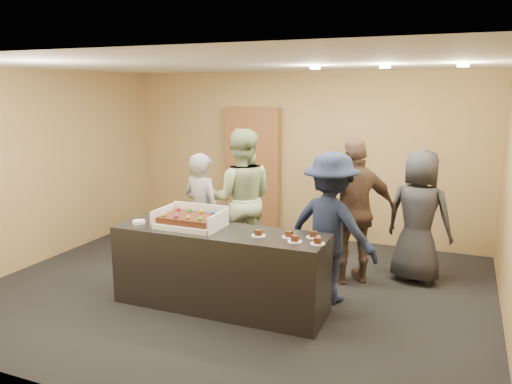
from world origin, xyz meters
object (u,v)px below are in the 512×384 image
at_px(sheet_cake, 190,218).
at_px(person_sage_man, 241,199).
at_px(person_server_grey, 202,213).
at_px(cake_box, 191,222).
at_px(storage_cabinet, 253,171).
at_px(person_navy_man, 330,228).
at_px(person_brown_extra, 355,212).
at_px(plate_stack, 139,222).
at_px(person_dark_suit, 419,216).
at_px(serving_counter, 220,269).

height_order(sheet_cake, person_sage_man, person_sage_man).
relative_size(sheet_cake, person_sage_man, 0.33).
bearing_deg(person_server_grey, cake_box, 125.97).
bearing_deg(storage_cabinet, person_navy_man, -49.71).
distance_m(person_navy_man, person_brown_extra, 0.69).
xyz_separation_m(plate_stack, person_brown_extra, (2.21, 1.44, 0.01)).
xyz_separation_m(sheet_cake, person_server_grey, (-0.38, 0.97, -0.19)).
xyz_separation_m(storage_cabinet, person_brown_extra, (2.09, -1.63, -0.14)).
bearing_deg(person_brown_extra, cake_box, 7.14).
distance_m(sheet_cake, person_navy_man, 1.60).
distance_m(person_brown_extra, person_dark_suit, 0.82).
height_order(sheet_cake, person_brown_extra, person_brown_extra).
bearing_deg(person_navy_man, person_brown_extra, -87.75).
bearing_deg(sheet_cake, serving_counter, -0.00).
relative_size(plate_stack, person_sage_man, 0.08).
relative_size(sheet_cake, plate_stack, 4.32).
relative_size(storage_cabinet, person_server_grey, 1.32).
bearing_deg(serving_counter, person_navy_man, 30.88).
relative_size(sheet_cake, person_dark_suit, 0.37).
xyz_separation_m(serving_counter, person_server_grey, (-0.75, 0.97, 0.35)).
bearing_deg(person_navy_man, person_dark_suit, -116.64).
distance_m(sheet_cake, person_sage_man, 1.30).
bearing_deg(person_navy_man, person_server_grey, 4.28).
relative_size(plate_stack, person_server_grey, 0.09).
bearing_deg(serving_counter, person_sage_man, 103.59).
bearing_deg(person_navy_man, cake_box, 37.46).
xyz_separation_m(storage_cabinet, person_navy_man, (1.95, -2.30, -0.19)).
distance_m(cake_box, person_navy_man, 1.59).
xyz_separation_m(storage_cabinet, person_sage_man, (0.54, -1.67, -0.11)).
height_order(person_server_grey, person_dark_suit, person_dark_suit).
distance_m(storage_cabinet, sheet_cake, 3.01).
distance_m(sheet_cake, person_brown_extra, 2.08).
height_order(person_sage_man, person_brown_extra, person_sage_man).
bearing_deg(serving_counter, storage_cabinet, 105.67).
xyz_separation_m(storage_cabinet, person_dark_suit, (2.83, -1.27, -0.21)).
relative_size(plate_stack, person_navy_man, 0.08).
distance_m(cake_box, person_sage_man, 1.27).
xyz_separation_m(plate_stack, person_sage_man, (0.66, 1.40, 0.04)).
relative_size(serving_counter, person_brown_extra, 1.30).
bearing_deg(person_dark_suit, storage_cabinet, -10.93).
distance_m(person_navy_man, person_dark_suit, 1.35).
bearing_deg(serving_counter, cake_box, 175.12).
bearing_deg(cake_box, plate_stack, -167.99).
bearing_deg(plate_stack, person_sage_man, 64.79).
height_order(serving_counter, person_server_grey, person_server_grey).
relative_size(storage_cabinet, cake_box, 2.90).
relative_size(serving_counter, plate_stack, 16.55).
relative_size(sheet_cake, person_brown_extra, 0.34).
bearing_deg(cake_box, person_sage_man, 88.26).
bearing_deg(plate_stack, storage_cabinet, 87.75).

